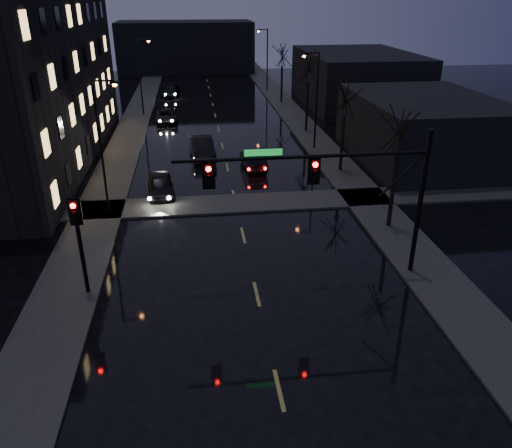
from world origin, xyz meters
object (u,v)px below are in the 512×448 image
object	(u,v)px
oncoming_car_b	(202,148)
oncoming_car_d	(171,91)
lead_car	(253,160)
oncoming_car_a	(161,185)
oncoming_car_c	(167,116)

from	to	relation	value
oncoming_car_b	oncoming_car_d	bearing A→B (deg)	92.16
oncoming_car_b	lead_car	distance (m)	5.03
oncoming_car_a	lead_car	bearing A→B (deg)	29.67
oncoming_car_c	lead_car	distance (m)	17.56
oncoming_car_b	lead_car	world-z (taller)	oncoming_car_b
oncoming_car_b	lead_car	xyz separation A→B (m)	(3.80, -3.28, -0.14)
oncoming_car_a	oncoming_car_c	size ratio (longest dim) A/B	0.91
oncoming_car_a	lead_car	distance (m)	8.24
oncoming_car_b	oncoming_car_c	bearing A→B (deg)	99.71
lead_car	oncoming_car_b	bearing A→B (deg)	-44.95
oncoming_car_d	lead_car	size ratio (longest dim) A/B	1.15
oncoming_car_b	oncoming_car_d	size ratio (longest dim) A/B	1.05
oncoming_car_b	oncoming_car_c	world-z (taller)	oncoming_car_b
oncoming_car_a	oncoming_car_b	xyz separation A→B (m)	(2.95, 8.01, 0.11)
oncoming_car_a	lead_car	world-z (taller)	oncoming_car_a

